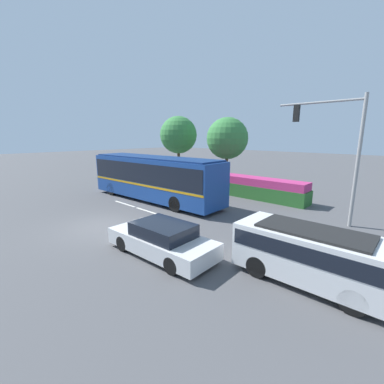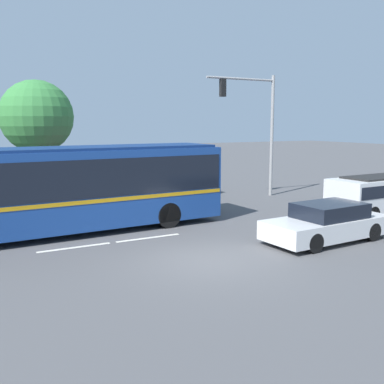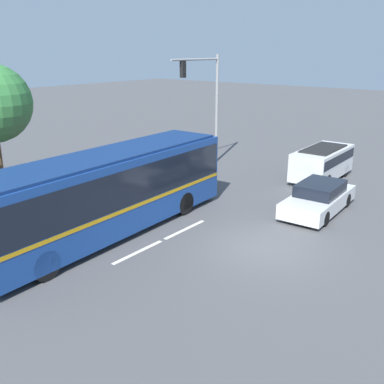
# 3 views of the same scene
# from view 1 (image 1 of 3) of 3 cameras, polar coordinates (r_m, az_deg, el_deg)

# --- Properties ---
(ground_plane) EXTENTS (140.00, 140.00, 0.00)m
(ground_plane) POSITION_cam_1_polar(r_m,az_deg,el_deg) (14.46, -18.81, -7.14)
(ground_plane) COLOR #4C4C4F
(city_bus) EXTENTS (11.46, 2.97, 3.19)m
(city_bus) POSITION_cam_1_polar(r_m,az_deg,el_deg) (18.98, -8.42, 3.56)
(city_bus) COLOR navy
(city_bus) RESTS_ON ground
(sedan_foreground) EXTENTS (4.73, 2.06, 1.32)m
(sedan_foreground) POSITION_cam_1_polar(r_m,az_deg,el_deg) (10.47, -6.62, -10.34)
(sedan_foreground) COLOR silver
(sedan_foreground) RESTS_ON ground
(suv_left_lane) EXTENTS (4.70, 2.02, 1.79)m
(suv_left_lane) POSITION_cam_1_polar(r_m,az_deg,el_deg) (9.23, 24.68, -11.86)
(suv_left_lane) COLOR silver
(suv_left_lane) RESTS_ON ground
(traffic_light_pole) EXTENTS (4.33, 0.24, 6.64)m
(traffic_light_pole) POSITION_cam_1_polar(r_m,az_deg,el_deg) (15.55, 29.46, 9.57)
(traffic_light_pole) COLOR gray
(traffic_light_pole) RESTS_ON ground
(flowering_hedge) EXTENTS (9.04, 1.52, 1.56)m
(flowering_hedge) POSITION_cam_1_polar(r_m,az_deg,el_deg) (20.57, 12.36, 1.12)
(flowering_hedge) COLOR #286028
(flowering_hedge) RESTS_ON ground
(street_tree_left) EXTENTS (3.84, 3.84, 6.64)m
(street_tree_left) POSITION_cam_1_polar(r_m,az_deg,el_deg) (27.76, -3.00, 12.37)
(street_tree_left) COLOR brown
(street_tree_left) RESTS_ON ground
(street_tree_centre) EXTENTS (3.85, 3.85, 6.33)m
(street_tree_centre) POSITION_cam_1_polar(r_m,az_deg,el_deg) (24.88, 7.75, 11.57)
(street_tree_centre) COLOR brown
(street_tree_centre) RESTS_ON ground
(lane_stripe_near) EXTENTS (2.40, 0.16, 0.01)m
(lane_stripe_near) POSITION_cam_1_polar(r_m,az_deg,el_deg) (16.55, -9.67, -4.18)
(lane_stripe_near) COLOR silver
(lane_stripe_near) RESTS_ON ground
(lane_stripe_mid) EXTENTS (2.40, 0.16, 0.01)m
(lane_stripe_mid) POSITION_cam_1_polar(r_m,az_deg,el_deg) (18.65, -14.54, -2.53)
(lane_stripe_mid) COLOR silver
(lane_stripe_mid) RESTS_ON ground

